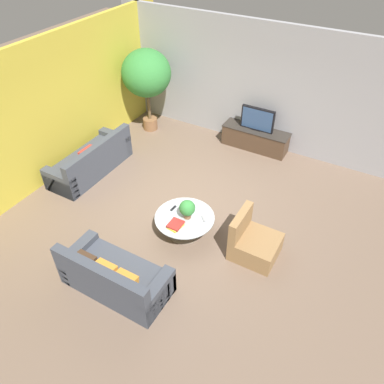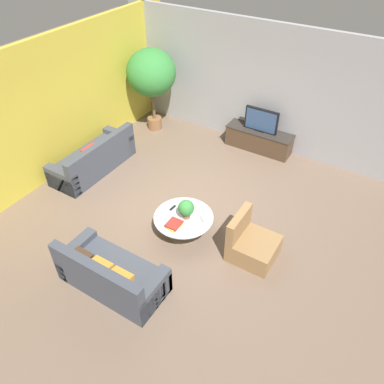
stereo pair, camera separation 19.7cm
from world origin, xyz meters
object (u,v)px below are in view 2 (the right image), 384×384
potted_palm_tall (151,74)px  potted_plant_tabletop (186,208)px  television (261,120)px  coffee_table (184,222)px  couch_by_wall (94,159)px  media_console (259,139)px  armchair_wicker (251,244)px  couch_near_entry (111,275)px

potted_palm_tall → potted_plant_tabletop: potted_palm_tall is taller
television → potted_palm_tall: 3.00m
coffee_table → couch_by_wall: couch_by_wall is taller
media_console → coffee_table: (-0.01, -3.51, 0.03)m
television → potted_plant_tabletop: (0.04, -3.49, -0.16)m
television → armchair_wicker: size_ratio=0.97×
couch_by_wall → potted_plant_tabletop: size_ratio=5.42×
television → armchair_wicker: (1.32, -3.33, -0.54)m
media_console → potted_plant_tabletop: 3.51m
coffee_table → armchair_wicker: bearing=7.6°
media_console → armchair_wicker: bearing=-68.5°
potted_palm_tall → potted_plant_tabletop: (2.91, -2.98, -0.89)m
coffee_table → couch_near_entry: size_ratio=0.63×
television → armchair_wicker: bearing=-68.5°
couch_near_entry → potted_palm_tall: bearing=-61.8°
couch_near_entry → potted_plant_tabletop: couch_near_entry is taller
couch_by_wall → armchair_wicker: bearing=83.2°
media_console → television: 0.54m
coffee_table → couch_by_wall: 2.98m
media_console → armchair_wicker: armchair_wicker is taller
armchair_wicker → potted_plant_tabletop: armchair_wicker is taller
armchair_wicker → potted_palm_tall: potted_palm_tall is taller
media_console → potted_palm_tall: bearing=-169.8°
television → potted_palm_tall: bearing=-169.9°
potted_palm_tall → armchair_wicker: bearing=-34.0°
coffee_table → potted_palm_tall: bearing=133.6°
armchair_wicker → potted_palm_tall: (-4.18, 2.82, 1.27)m
armchair_wicker → couch_by_wall: bearing=83.2°
armchair_wicker → potted_plant_tabletop: bearing=97.1°
television → couch_by_wall: (-2.91, -2.83, -0.53)m
couch_by_wall → potted_palm_tall: size_ratio=0.97×
media_console → couch_near_entry: couch_near_entry is taller
couch_near_entry → potted_plant_tabletop: size_ratio=4.63×
media_console → couch_near_entry: (-0.36, -5.17, 0.01)m
couch_by_wall → potted_palm_tall: 2.64m
media_console → couch_by_wall: couch_by_wall is taller
media_console → couch_near_entry: 5.19m
armchair_wicker → television: bearing=21.5°
couch_near_entry → potted_plant_tabletop: 1.77m
couch_by_wall → potted_palm_tall: potted_palm_tall is taller
armchair_wicker → potted_plant_tabletop: (-1.27, -0.16, 0.39)m
coffee_table → couch_near_entry: (-0.36, -1.66, -0.02)m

